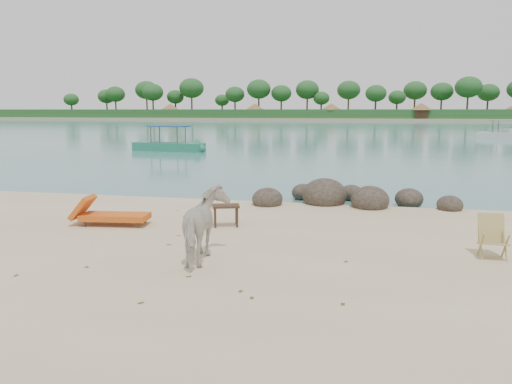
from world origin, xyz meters
The scene contains 11 objects.
water centered at (0.00, 90.00, 0.00)m, with size 400.00×400.00×0.00m, color #3C7679.
far_shore centered at (0.00, 170.00, 0.00)m, with size 420.00×90.00×1.40m, color tan.
far_scenery centered at (0.03, 136.70, 3.14)m, with size 420.00×18.00×9.50m.
boulders centered at (1.79, 6.19, 0.20)m, with size 6.25×2.84×1.05m.
cow centered at (-0.49, -0.50, 0.71)m, with size 0.77×1.68×1.42m, color beige.
side_table centered at (-0.92, 2.39, 0.27)m, with size 0.67×0.43×0.54m, color black, non-canonical shape.
lounge_chair centered at (-3.72, 1.94, 0.32)m, with size 2.11×0.74×0.63m, color orange, non-canonical shape.
deck_chair centered at (4.97, 0.89, 0.42)m, with size 0.54×0.60×0.85m, color tan, non-canonical shape.
boat_near centered at (-11.72, 25.00, 1.49)m, with size 6.13×1.38×2.98m, color #227659, non-canonical shape.
boat_mid centered at (16.67, 47.23, 1.55)m, with size 6.39×1.44×3.11m, color silver, non-canonical shape.
dead_leaves centered at (-0.85, -0.42, 0.00)m, with size 5.82×6.87×0.00m.
Camera 1 is at (2.46, -9.41, 2.93)m, focal length 35.00 mm.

